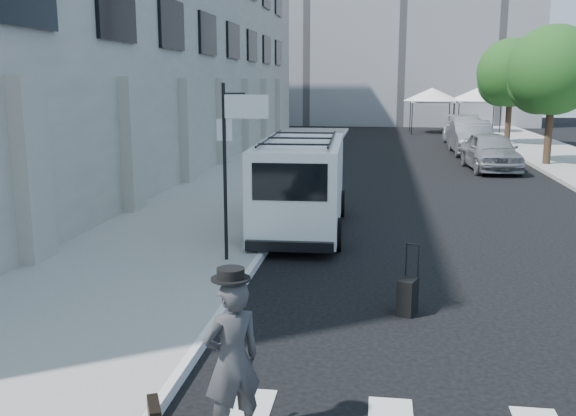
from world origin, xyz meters
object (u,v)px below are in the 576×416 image
(parked_car_c, at_px, (466,131))
(businessman, at_px, (232,361))
(parked_car_a, at_px, (491,151))
(parked_car_b, at_px, (471,138))
(cargo_van, at_px, (301,184))
(suitcase, at_px, (408,296))

(parked_car_c, bearing_deg, businessman, -100.15)
(parked_car_a, bearing_deg, parked_car_b, 86.47)
(businessman, xyz_separation_m, cargo_van, (-0.47, 9.67, 0.29))
(businessman, bearing_deg, parked_car_b, -140.23)
(parked_car_a, bearing_deg, cargo_van, -122.16)
(businessman, distance_m, suitcase, 4.47)
(cargo_van, xyz_separation_m, parked_car_a, (6.51, 11.92, -0.36))
(parked_car_c, bearing_deg, suitcase, -97.88)
(businessman, height_order, cargo_van, cargo_van)
(suitcase, distance_m, parked_car_b, 23.93)
(cargo_van, distance_m, parked_car_c, 23.71)
(suitcase, bearing_deg, parked_car_b, 100.00)
(businessman, bearing_deg, parked_car_a, -143.50)
(businessman, distance_m, cargo_van, 9.68)
(parked_car_a, distance_m, parked_car_b, 5.97)
(cargo_van, height_order, parked_car_c, cargo_van)
(businessman, distance_m, parked_car_b, 28.21)
(suitcase, relative_size, cargo_van, 0.19)
(cargo_van, distance_m, parked_car_b, 19.04)
(businessman, height_order, parked_car_a, businessman)
(cargo_van, bearing_deg, parked_car_b, 67.93)
(suitcase, xyz_separation_m, cargo_van, (-2.41, 5.69, 0.87))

